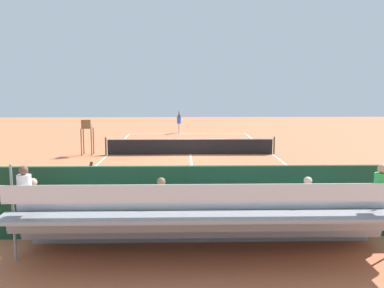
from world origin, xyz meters
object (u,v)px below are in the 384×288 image
Objects in this scene: tennis_ball_far at (204,135)px; courtside_bench at (308,209)px; tennis_player at (179,122)px; tennis_racket at (169,133)px; tennis_net at (190,146)px; equipment_bag at (258,223)px; umpire_chair at (87,133)px; bleacher_stand at (199,219)px; tennis_ball_near at (191,134)px; line_judge at (88,193)px.

courtside_bench is at bearing 94.77° from tennis_ball_far.
tennis_player reaches higher than tennis_racket.
tennis_net reaches higher than courtside_bench.
tennis_racket is (4.80, -25.06, -0.54)m from courtside_bench.
courtside_bench is 2.00× the size of equipment_bag.
umpire_chair is at bearing 64.55° from tennis_player.
tennis_ball_far is at bearing 136.42° from tennis_player.
tennis_player is at bearing -88.64° from bleacher_stand.
tennis_ball_near is at bearing -41.04° from tennis_ball_far.
tennis_racket is 8.65× the size of tennis_ball_far.
tennis_player reaches higher than tennis_ball_far.
tennis_ball_near is (-6.47, -10.38, -1.28)m from umpire_chair.
line_judge reaches higher than tennis_net.
bleacher_stand is at bearing 89.13° from tennis_ball_near.
bleacher_stand is 27.19m from tennis_racket.
courtside_bench is at bearing 99.09° from tennis_player.
bleacher_stand reaches higher than tennis_racket.
umpire_chair is 2.38× the size of equipment_bag.
tennis_ball_near and tennis_ball_far have the same top height.
tennis_ball_far is (-1.30, -9.47, -0.47)m from tennis_net.
line_judge is at bearing 78.47° from tennis_ball_far.
bleacher_stand is 25.72m from tennis_ball_near.
equipment_bag is (-1.82, -1.94, -0.77)m from bleacher_stand.
line_judge is (2.54, 24.46, 0.00)m from tennis_player.
equipment_bag is at bearing 120.56° from umpire_chair.
tennis_ball_far reaches higher than tennis_racket.
tennis_racket is 8.65× the size of tennis_ball_near.
tennis_ball_far is at bearing -128.31° from umpire_chair.
tennis_ball_near is (-1.88, 1.43, 0.02)m from tennis_racket.
tennis_net is 4.81× the size of umpire_chair.
bleacher_stand is 5.03× the size of courtside_bench.
courtside_bench is at bearing -148.05° from bleacher_stand.
tennis_racket is (1.49, -27.13, -0.93)m from bleacher_stand.
tennis_ball_near is at bearing 134.08° from tennis_player.
bleacher_stand is at bearing 89.56° from tennis_net.
umpire_chair is at bearing 58.06° from tennis_ball_near.
line_judge is at bearing 81.33° from tennis_ball_near.
tennis_net is 13.65m from courtside_bench.
courtside_bench is 27.27× the size of tennis_ball_far.
tennis_ball_near is (-0.39, -25.70, -0.92)m from bleacher_stand.
bleacher_stand is at bearing 111.66° from umpire_chair.
tennis_racket is (-4.59, -11.81, -1.30)m from umpire_chair.
courtside_bench is 0.93× the size of tennis_player.
courtside_bench is 6.51m from line_judge.
tennis_racket is (3.31, -25.19, -0.16)m from equipment_bag.
tennis_player is 1.00× the size of line_judge.
line_judge reaches higher than tennis_racket.
tennis_ball_far is (-2.90, 2.32, 0.02)m from tennis_racket.
tennis_ball_far is 0.03× the size of line_judge.
line_judge is (4.99, -0.37, 0.84)m from equipment_bag.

